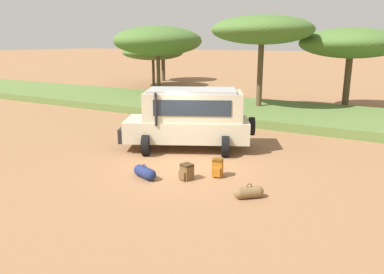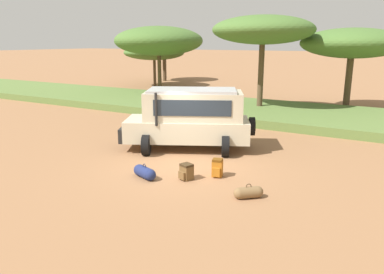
% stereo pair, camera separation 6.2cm
% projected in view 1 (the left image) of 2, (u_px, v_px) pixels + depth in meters
% --- Properties ---
extents(ground_plane, '(320.00, 320.00, 0.00)m').
position_uv_depth(ground_plane, '(183.00, 167.00, 13.13)').
color(ground_plane, '#936642').
extents(grass_bank, '(120.00, 7.00, 0.44)m').
position_uv_depth(grass_bank, '(273.00, 113.00, 21.82)').
color(grass_bank, '#5B7538').
rests_on(grass_bank, ground_plane).
extents(safari_vehicle, '(5.35, 3.92, 2.44)m').
position_uv_depth(safari_vehicle, '(190.00, 118.00, 14.99)').
color(safari_vehicle, beige).
rests_on(safari_vehicle, ground_plane).
extents(backpack_beside_front_wheel, '(0.38, 0.44, 0.59)m').
position_uv_depth(backpack_beside_front_wheel, '(218.00, 168.00, 12.10)').
color(backpack_beside_front_wheel, '#B26619').
rests_on(backpack_beside_front_wheel, ground_plane).
extents(backpack_cluster_center, '(0.46, 0.48, 0.51)m').
position_uv_depth(backpack_cluster_center, '(187.00, 172.00, 11.86)').
color(backpack_cluster_center, brown).
rests_on(backpack_cluster_center, ground_plane).
extents(duffel_bag_low_black_case, '(0.73, 0.68, 0.43)m').
position_uv_depth(duffel_bag_low_black_case, '(249.00, 192.00, 10.47)').
color(duffel_bag_low_black_case, brown).
rests_on(duffel_bag_low_black_case, ground_plane).
extents(duffel_bag_soft_canvas, '(0.96, 0.58, 0.48)m').
position_uv_depth(duffel_bag_soft_canvas, '(145.00, 172.00, 11.99)').
color(duffel_bag_soft_canvas, navy).
rests_on(duffel_bag_soft_canvas, ground_plane).
extents(acacia_tree_far_left, '(5.30, 5.72, 5.09)m').
position_uv_depth(acacia_tree_far_left, '(163.00, 41.00, 40.33)').
color(acacia_tree_far_left, brown).
rests_on(acacia_tree_far_left, ground_plane).
extents(acacia_tree_left_mid, '(5.83, 5.72, 3.90)m').
position_uv_depth(acacia_tree_left_mid, '(153.00, 53.00, 35.69)').
color(acacia_tree_left_mid, brown).
rests_on(acacia_tree_left_mid, ground_plane).
extents(acacia_tree_centre_back, '(6.91, 7.00, 5.42)m').
position_uv_depth(acacia_tree_centre_back, '(158.00, 41.00, 29.38)').
color(acacia_tree_centre_back, brown).
rests_on(acacia_tree_centre_back, ground_plane).
extents(acacia_tree_right_mid, '(6.01, 5.44, 5.75)m').
position_uv_depth(acacia_tree_right_mid, '(262.00, 30.00, 21.75)').
color(acacia_tree_right_mid, brown).
rests_on(acacia_tree_right_mid, ground_plane).
extents(acacia_tree_far_right, '(6.17, 6.14, 5.06)m').
position_uv_depth(acacia_tree_far_right, '(351.00, 43.00, 22.63)').
color(acacia_tree_far_right, brown).
rests_on(acacia_tree_far_right, ground_plane).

